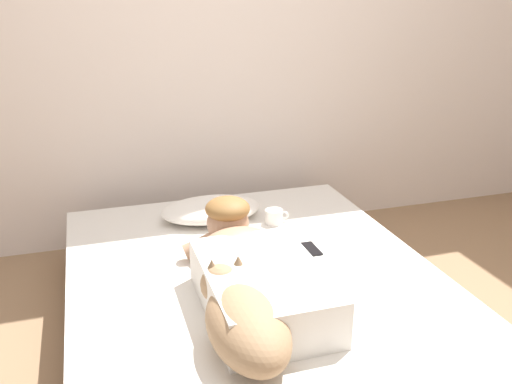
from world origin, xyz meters
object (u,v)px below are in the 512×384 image
(bed, at_px, (254,302))
(pillow, at_px, (211,209))
(person_lying, at_px, (251,269))
(cell_phone, at_px, (310,249))
(coffee_cup, at_px, (274,217))
(dog, at_px, (243,320))

(bed, relative_size, pillow, 3.69)
(bed, distance_m, person_lying, 0.31)
(person_lying, distance_m, cell_phone, 0.48)
(coffee_cup, height_order, cell_phone, coffee_cup)
(dog, relative_size, cell_phone, 4.11)
(bed, relative_size, dog, 3.33)
(pillow, relative_size, coffee_cup, 4.16)
(pillow, height_order, coffee_cup, pillow)
(dog, distance_m, cell_phone, 0.80)
(person_lying, xyz_separation_m, dog, (-0.13, -0.33, -0.00))
(bed, bearing_deg, person_lying, -110.33)
(pillow, bearing_deg, bed, -85.85)
(pillow, xyz_separation_m, dog, (-0.14, -1.10, 0.05))
(bed, height_order, person_lying, person_lying)
(bed, height_order, dog, dog)
(coffee_cup, bearing_deg, bed, -118.82)
(bed, height_order, cell_phone, cell_phone)
(dog, bearing_deg, pillow, 82.52)
(bed, xyz_separation_m, person_lying, (-0.06, -0.16, 0.26))
(bed, distance_m, dog, 0.59)
(pillow, xyz_separation_m, coffee_cup, (0.30, -0.15, -0.02))
(bed, relative_size, person_lying, 2.08)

